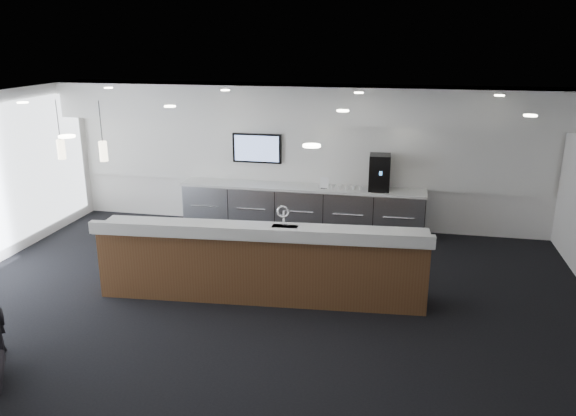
# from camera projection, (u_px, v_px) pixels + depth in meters

# --- Properties ---
(ground) EXTENTS (10.00, 10.00, 0.00)m
(ground) POSITION_uv_depth(u_px,v_px,m) (257.00, 308.00, 8.40)
(ground) COLOR black
(ground) RESTS_ON ground
(ceiling) EXTENTS (10.00, 8.00, 0.02)m
(ceiling) POSITION_uv_depth(u_px,v_px,m) (254.00, 106.00, 7.52)
(ceiling) COLOR black
(ceiling) RESTS_ON back_wall
(back_wall) EXTENTS (10.00, 0.02, 3.00)m
(back_wall) POSITION_uv_depth(u_px,v_px,m) (305.00, 156.00, 11.71)
(back_wall) COLOR white
(back_wall) RESTS_ON ground
(soffit_bulkhead) EXTENTS (10.00, 0.90, 0.70)m
(soffit_bulkhead) POSITION_uv_depth(u_px,v_px,m) (301.00, 103.00, 10.95)
(soffit_bulkhead) COLOR white
(soffit_bulkhead) RESTS_ON back_wall
(alcove_panel) EXTENTS (9.80, 0.06, 1.40)m
(alcove_panel) POSITION_uv_depth(u_px,v_px,m) (304.00, 152.00, 11.65)
(alcove_panel) COLOR white
(alcove_panel) RESTS_ON back_wall
(back_credenza) EXTENTS (5.06, 0.66, 0.95)m
(back_credenza) POSITION_uv_depth(u_px,v_px,m) (301.00, 208.00, 11.67)
(back_credenza) COLOR gray
(back_credenza) RESTS_ON ground
(wall_tv) EXTENTS (1.05, 0.08, 0.62)m
(wall_tv) POSITION_uv_depth(u_px,v_px,m) (257.00, 148.00, 11.77)
(wall_tv) COLOR black
(wall_tv) RESTS_ON back_wall
(pendant_left) EXTENTS (0.12, 0.12, 0.30)m
(pendant_left) POSITION_uv_depth(u_px,v_px,m) (122.00, 144.00, 8.95)
(pendant_left) COLOR #F2E3BD
(pendant_left) RESTS_ON ceiling
(pendant_right) EXTENTS (0.12, 0.12, 0.30)m
(pendant_right) POSITION_uv_depth(u_px,v_px,m) (83.00, 142.00, 9.09)
(pendant_right) COLOR #F2E3BD
(pendant_right) RESTS_ON ceiling
(ceiling_can_lights) EXTENTS (7.00, 5.00, 0.02)m
(ceiling_can_lights) POSITION_uv_depth(u_px,v_px,m) (254.00, 108.00, 7.53)
(ceiling_can_lights) COLOR white
(ceiling_can_lights) RESTS_ON ceiling
(service_counter) EXTENTS (5.09, 1.21, 1.49)m
(service_counter) POSITION_uv_depth(u_px,v_px,m) (262.00, 262.00, 8.61)
(service_counter) COLOR brown
(service_counter) RESTS_ON ground
(coffee_machine) EXTENTS (0.43, 0.55, 0.72)m
(coffee_machine) POSITION_uv_depth(u_px,v_px,m) (379.00, 172.00, 11.15)
(coffee_machine) COLOR black
(coffee_machine) RESTS_ON back_credenza
(info_sign_left) EXTENTS (0.17, 0.05, 0.24)m
(info_sign_left) POSITION_uv_depth(u_px,v_px,m) (324.00, 183.00, 11.31)
(info_sign_left) COLOR white
(info_sign_left) RESTS_ON back_credenza
(info_sign_right) EXTENTS (0.18, 0.03, 0.24)m
(info_sign_right) POSITION_uv_depth(u_px,v_px,m) (375.00, 185.00, 11.15)
(info_sign_right) COLOR white
(info_sign_right) RESTS_ON back_credenza
(cup_0) EXTENTS (0.09, 0.09, 0.08)m
(cup_0) POSITION_uv_depth(u_px,v_px,m) (361.00, 188.00, 11.23)
(cup_0) COLOR white
(cup_0) RESTS_ON back_credenza
(cup_1) EXTENTS (0.12, 0.12, 0.08)m
(cup_1) POSITION_uv_depth(u_px,v_px,m) (354.00, 188.00, 11.25)
(cup_1) COLOR white
(cup_1) RESTS_ON back_credenza
(cup_2) EXTENTS (0.11, 0.11, 0.08)m
(cup_2) POSITION_uv_depth(u_px,v_px,m) (347.00, 187.00, 11.28)
(cup_2) COLOR white
(cup_2) RESTS_ON back_credenza
(cup_3) EXTENTS (0.11, 0.11, 0.08)m
(cup_3) POSITION_uv_depth(u_px,v_px,m) (340.00, 187.00, 11.31)
(cup_3) COLOR white
(cup_3) RESTS_ON back_credenza
(cup_4) EXTENTS (0.12, 0.12, 0.08)m
(cup_4) POSITION_uv_depth(u_px,v_px,m) (333.00, 187.00, 11.33)
(cup_4) COLOR white
(cup_4) RESTS_ON back_credenza
(cup_5) EXTENTS (0.10, 0.10, 0.08)m
(cup_5) POSITION_uv_depth(u_px,v_px,m) (326.00, 186.00, 11.36)
(cup_5) COLOR white
(cup_5) RESTS_ON back_credenza
(cup_6) EXTENTS (0.12, 0.12, 0.08)m
(cup_6) POSITION_uv_depth(u_px,v_px,m) (319.00, 186.00, 11.39)
(cup_6) COLOR white
(cup_6) RESTS_ON back_credenza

